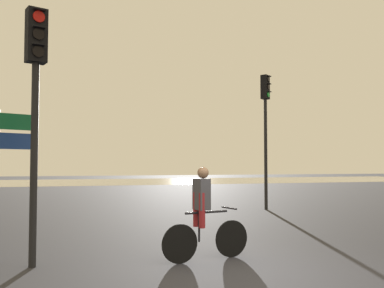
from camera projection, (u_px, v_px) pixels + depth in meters
name	position (u px, v px, depth m)	size (l,w,h in m)	color
ground_plane	(260.00, 281.00, 6.12)	(120.00, 120.00, 0.00)	#28282D
water_strip	(91.00, 182.00, 41.28)	(80.00, 16.00, 0.01)	#9E937F
traffic_light_far_right	(266.00, 117.00, 15.97)	(0.41, 0.42, 5.02)	black
traffic_light_near_left	(35.00, 86.00, 7.05)	(0.38, 0.40, 4.25)	black
cyclist	(203.00, 213.00, 7.42)	(1.68, 0.53, 1.62)	black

